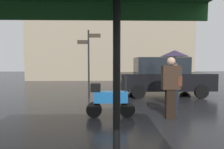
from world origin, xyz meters
TOP-DOWN VIEW (x-y plane):
  - pedestrian_with_umbrella at (2.06, 3.79)m, footprint 0.98×0.98m
  - pedestrian_with_bag at (1.55, 2.57)m, footprint 0.54×0.24m
  - parked_scooter at (-0.24, 2.70)m, footprint 1.44×0.32m
  - parked_car_left at (2.44, 6.47)m, footprint 4.35×2.00m
  - street_signpost at (-1.15, 6.16)m, footprint 1.08×0.08m
  - building_block at (0.00, 14.68)m, footprint 14.64×2.01m

SIDE VIEW (x-z plane):
  - parked_scooter at x=-0.24m, z-range -0.06..1.17m
  - parked_car_left at x=2.44m, z-range 0.01..1.86m
  - pedestrian_with_bag at x=1.55m, z-range 0.12..1.89m
  - pedestrian_with_umbrella at x=2.06m, z-range 0.57..2.62m
  - street_signpost at x=-1.15m, z-range 0.33..3.43m
  - building_block at x=0.00m, z-range 0.00..13.06m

